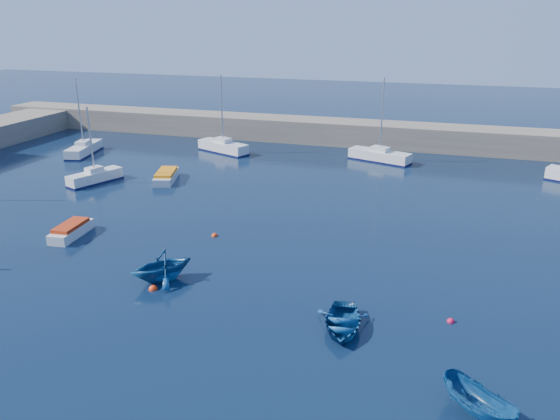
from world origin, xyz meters
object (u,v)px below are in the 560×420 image
(sailboat_5, at_px, (223,147))
(sailboat_6, at_px, (380,155))
(sailboat_4, at_px, (84,149))
(dinghy_right, at_px, (479,404))
(motorboat_1, at_px, (71,230))
(dinghy_left, at_px, (161,265))
(dinghy_center, at_px, (342,322))
(motorboat_2, at_px, (166,176))
(sailboat_3, at_px, (95,177))

(sailboat_5, relative_size, sailboat_6, 0.98)
(sailboat_4, xyz_separation_m, sailboat_5, (14.04, 5.27, 0.05))
(sailboat_6, distance_m, dinghy_right, 38.22)
(dinghy_right, bearing_deg, sailboat_4, 95.33)
(motorboat_1, height_order, dinghy_left, dinghy_left)
(motorboat_1, relative_size, dinghy_left, 1.08)
(dinghy_center, relative_size, dinghy_right, 1.10)
(sailboat_5, relative_size, dinghy_center, 2.25)
(sailboat_4, distance_m, motorboat_1, 24.32)
(sailboat_6, bearing_deg, dinghy_center, -156.54)
(sailboat_6, distance_m, dinghy_left, 31.76)
(sailboat_4, bearing_deg, dinghy_left, -59.13)
(sailboat_4, bearing_deg, sailboat_5, 8.29)
(sailboat_4, relative_size, sailboat_6, 0.96)
(sailboat_4, relative_size, dinghy_right, 2.43)
(sailboat_5, bearing_deg, sailboat_4, 133.62)
(sailboat_5, distance_m, dinghy_center, 37.05)
(sailboat_6, xyz_separation_m, dinghy_left, (-8.21, -30.68, 0.33))
(sailboat_6, height_order, dinghy_right, sailboat_6)
(dinghy_left, bearing_deg, sailboat_6, 114.81)
(motorboat_2, distance_m, dinghy_left, 20.21)
(motorboat_2, xyz_separation_m, dinghy_left, (9.38, -17.90, 0.50))
(motorboat_2, relative_size, dinghy_right, 1.42)
(sailboat_4, relative_size, motorboat_1, 2.12)
(sailboat_3, relative_size, dinghy_left, 1.92)
(motorboat_2, bearing_deg, sailboat_5, 69.69)
(sailboat_6, height_order, motorboat_1, sailboat_6)
(dinghy_center, bearing_deg, sailboat_4, 134.16)
(sailboat_5, height_order, dinghy_left, sailboat_5)
(sailboat_4, height_order, dinghy_center, sailboat_4)
(motorboat_2, relative_size, dinghy_center, 1.29)
(dinghy_right, bearing_deg, motorboat_2, 90.18)
(motorboat_2, bearing_deg, sailboat_4, 137.69)
(dinghy_center, bearing_deg, dinghy_right, -44.79)
(sailboat_6, height_order, dinghy_left, sailboat_6)
(motorboat_2, distance_m, dinghy_center, 28.32)
(motorboat_1, bearing_deg, sailboat_5, 83.96)
(sailboat_5, xyz_separation_m, sailboat_6, (16.90, 1.17, -0.03))
(sailboat_5, xyz_separation_m, motorboat_2, (-0.70, -11.61, -0.20))
(motorboat_2, height_order, dinghy_right, dinghy_right)
(sailboat_4, relative_size, dinghy_center, 2.20)
(dinghy_center, xyz_separation_m, dinghy_right, (6.00, -4.54, 0.26))
(motorboat_1, xyz_separation_m, dinghy_center, (19.86, -6.12, -0.05))
(sailboat_6, relative_size, motorboat_2, 1.77)
(sailboat_4, bearing_deg, dinghy_center, -50.44)
(motorboat_2, height_order, dinghy_left, dinghy_left)
(dinghy_left, bearing_deg, dinghy_right, 18.30)
(sailboat_5, height_order, dinghy_right, sailboat_5)
(motorboat_1, relative_size, dinghy_center, 1.03)
(sailboat_4, height_order, sailboat_5, sailboat_5)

